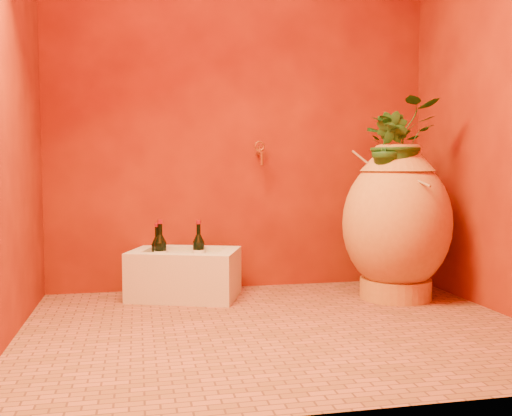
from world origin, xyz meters
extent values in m
plane|color=#974B31|center=(0.00, 0.00, 0.00)|extent=(2.50, 2.50, 0.00)
cube|color=#631205|center=(0.00, 1.00, 1.25)|extent=(2.50, 0.02, 2.50)
cube|color=#631205|center=(-1.25, 0.00, 1.25)|extent=(0.02, 2.00, 2.50)
cube|color=#631205|center=(1.25, 0.00, 1.25)|extent=(0.02, 2.00, 2.50)
cylinder|color=#BF8035|center=(0.85, 0.47, 0.06)|extent=(0.55, 0.55, 0.12)
ellipsoid|color=#BF8035|center=(0.85, 0.47, 0.46)|extent=(0.84, 0.84, 0.81)
cone|color=#BF8035|center=(0.85, 0.47, 0.83)|extent=(0.58, 0.58, 0.12)
torus|color=#BF8035|center=(0.85, 0.47, 0.90)|extent=(0.35, 0.35, 0.05)
cylinder|color=olive|center=(0.77, 0.42, 0.72)|extent=(0.37, 0.28, 0.36)
cylinder|color=olive|center=(0.83, 0.35, 0.75)|extent=(0.12, 0.43, 0.14)
cylinder|color=olive|center=(0.95, 0.39, 0.77)|extent=(0.20, 0.34, 0.17)
cube|color=beige|center=(-0.40, 0.75, 0.13)|extent=(0.74, 0.61, 0.26)
cube|color=beige|center=(-0.40, 0.92, 0.28)|extent=(0.62, 0.29, 0.03)
cube|color=beige|center=(-0.40, 0.58, 0.28)|extent=(0.62, 0.29, 0.03)
cube|color=beige|center=(-0.68, 0.75, 0.28)|extent=(0.17, 0.28, 0.03)
cube|color=beige|center=(-0.13, 0.75, 0.28)|extent=(0.17, 0.28, 0.03)
cylinder|color=black|center=(-0.31, 0.80, 0.25)|extent=(0.07, 0.07, 0.17)
cone|color=black|center=(-0.31, 0.80, 0.36)|extent=(0.07, 0.07, 0.05)
cylinder|color=black|center=(-0.31, 0.80, 0.41)|extent=(0.02, 0.02, 0.07)
cylinder|color=maroon|center=(-0.31, 0.80, 0.46)|extent=(0.03, 0.03, 0.02)
cylinder|color=silver|center=(-0.31, 0.80, 0.25)|extent=(0.08, 0.08, 0.08)
cylinder|color=black|center=(-0.54, 0.78, 0.25)|extent=(0.07, 0.07, 0.18)
cone|color=black|center=(-0.54, 0.78, 0.36)|extent=(0.07, 0.07, 0.05)
cylinder|color=black|center=(-0.54, 0.78, 0.42)|extent=(0.03, 0.03, 0.07)
cylinder|color=maroon|center=(-0.54, 0.78, 0.46)|extent=(0.03, 0.03, 0.02)
cylinder|color=silver|center=(-0.54, 0.78, 0.25)|extent=(0.08, 0.08, 0.08)
cylinder|color=black|center=(-0.56, 0.81, 0.24)|extent=(0.07, 0.07, 0.16)
cone|color=black|center=(-0.56, 0.81, 0.35)|extent=(0.07, 0.07, 0.05)
cylinder|color=black|center=(-0.56, 0.81, 0.40)|extent=(0.02, 0.02, 0.06)
cylinder|color=maroon|center=(-0.56, 0.81, 0.44)|extent=(0.03, 0.03, 0.02)
cylinder|color=silver|center=(-0.56, 0.81, 0.24)|extent=(0.07, 0.07, 0.07)
cylinder|color=#A36925|center=(0.10, 0.93, 0.88)|extent=(0.02, 0.13, 0.02)
cylinder|color=#A36925|center=(0.10, 0.87, 0.85)|extent=(0.02, 0.02, 0.08)
torus|color=#A36925|center=(0.10, 0.93, 0.93)|extent=(0.07, 0.01, 0.07)
cylinder|color=#A36925|center=(0.10, 0.93, 0.91)|extent=(0.01, 0.01, 0.05)
imported|color=#1A4518|center=(0.84, 0.46, 0.95)|extent=(0.48, 0.43, 0.49)
imported|color=#1A4518|center=(0.76, 0.39, 0.91)|extent=(0.26, 0.28, 0.40)
camera|label=1|loc=(-0.68, -2.70, 0.79)|focal=40.00mm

